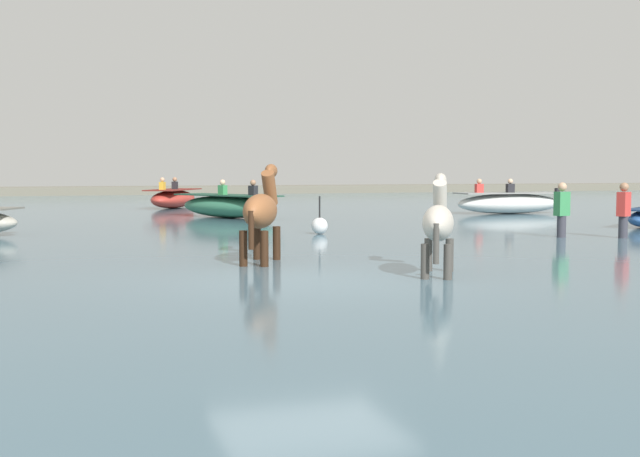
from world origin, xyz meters
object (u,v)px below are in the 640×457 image
(horse_lead_chestnut, at_px, (261,214))
(channel_buoy, at_px, (320,226))
(horse_trailing_pinto, at_px, (438,226))
(boat_near_starboard, at_px, (509,203))
(person_onlooker_left, at_px, (623,217))
(person_wading_mid, at_px, (562,216))
(boat_far_inshore, at_px, (173,198))
(boat_distant_east, at_px, (227,206))

(horse_lead_chestnut, distance_m, channel_buoy, 5.90)
(horse_trailing_pinto, height_order, boat_near_starboard, horse_trailing_pinto)
(person_onlooker_left, xyz_separation_m, person_wading_mid, (-1.20, 0.58, 0.00))
(horse_lead_chestnut, height_order, channel_buoy, horse_lead_chestnut)
(boat_near_starboard, xyz_separation_m, boat_far_inshore, (-10.57, 7.70, 0.01))
(boat_near_starboard, height_order, boat_distant_east, same)
(person_wading_mid, bearing_deg, person_onlooker_left, -25.94)
(horse_trailing_pinto, xyz_separation_m, boat_distant_east, (-0.20, 14.62, -0.34))
(horse_lead_chestnut, relative_size, person_wading_mid, 1.24)
(horse_lead_chestnut, distance_m, person_onlooker_left, 9.04)
(channel_buoy, bearing_deg, person_onlooker_left, -27.06)
(channel_buoy, bearing_deg, boat_far_inshore, 96.44)
(horse_trailing_pinto, bearing_deg, channel_buoy, 85.44)
(boat_distant_east, height_order, person_wading_mid, person_wading_mid)
(horse_trailing_pinto, height_order, channel_buoy, horse_trailing_pinto)
(boat_near_starboard, relative_size, boat_distant_east, 0.93)
(horse_lead_chestnut, bearing_deg, boat_near_starboard, 45.03)
(person_wading_mid, bearing_deg, boat_distant_east, 120.63)
(boat_far_inshore, height_order, person_onlooker_left, person_onlooker_left)
(horse_trailing_pinto, distance_m, person_wading_mid, 7.43)
(boat_far_inshore, relative_size, person_wading_mid, 2.30)
(person_onlooker_left, bearing_deg, boat_near_starboard, 73.28)
(horse_trailing_pinto, bearing_deg, person_onlooker_left, 33.22)
(horse_lead_chestnut, xyz_separation_m, person_onlooker_left, (8.78, 2.11, -0.32))
(boat_distant_east, distance_m, person_onlooker_left, 12.34)
(boat_distant_east, bearing_deg, person_wading_mid, -59.37)
(horse_lead_chestnut, xyz_separation_m, boat_near_starboard, (11.65, 11.67, -0.43))
(boat_near_starboard, bearing_deg, channel_buoy, -144.36)
(boat_distant_east, xyz_separation_m, person_wading_mid, (5.71, -9.65, 0.10))
(horse_lead_chestnut, bearing_deg, horse_trailing_pinto, -47.70)
(person_wading_mid, bearing_deg, horse_trailing_pinto, -137.92)
(horse_trailing_pinto, height_order, boat_distant_east, horse_trailing_pinto)
(boat_near_starboard, bearing_deg, boat_far_inshore, 143.93)
(horse_lead_chestnut, relative_size, horse_trailing_pinto, 1.08)
(channel_buoy, bearing_deg, boat_near_starboard, 35.64)
(horse_lead_chestnut, xyz_separation_m, boat_distant_east, (1.87, 12.34, -0.43))
(person_onlooker_left, distance_m, person_wading_mid, 1.33)
(boat_near_starboard, bearing_deg, horse_lead_chestnut, -134.97)
(person_onlooker_left, bearing_deg, horse_trailing_pinto, -146.78)
(boat_far_inshore, height_order, channel_buoy, boat_far_inshore)
(person_wading_mid, bearing_deg, boat_far_inshore, 111.31)
(boat_distant_east, relative_size, channel_buoy, 4.70)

